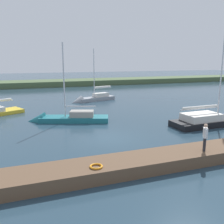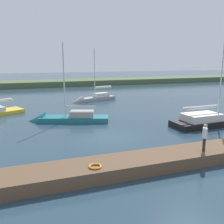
% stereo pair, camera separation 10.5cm
% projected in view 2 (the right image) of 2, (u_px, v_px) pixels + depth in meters
% --- Properties ---
extents(ground_plane, '(200.00, 200.00, 0.00)m').
position_uv_depth(ground_plane, '(109.00, 138.00, 18.79)').
color(ground_plane, '#263D4C').
extents(far_shoreline, '(180.00, 8.00, 2.40)m').
position_uv_depth(far_shoreline, '(52.00, 86.00, 56.51)').
color(far_shoreline, '#4C603D').
rests_on(far_shoreline, ground_plane).
extents(dock_pier, '(23.54, 2.15, 0.69)m').
position_uv_depth(dock_pier, '(142.00, 163.00, 13.47)').
color(dock_pier, brown).
rests_on(dock_pier, ground_plane).
extents(life_ring_buoy, '(0.66, 0.66, 0.10)m').
position_uv_depth(life_ring_buoy, '(95.00, 166.00, 12.09)').
color(life_ring_buoy, orange).
rests_on(life_ring_buoy, dock_pier).
extents(sailboat_far_right, '(7.08, 3.70, 8.25)m').
position_uv_depth(sailboat_far_right, '(92.00, 100.00, 35.64)').
color(sailboat_far_right, gray).
rests_on(sailboat_far_right, ground_plane).
extents(sailboat_near_dock, '(7.95, 4.27, 8.33)m').
position_uv_depth(sailboat_near_dock, '(64.00, 120.00, 23.83)').
color(sailboat_near_dock, '#1E6B75').
rests_on(sailboat_near_dock, ground_plane).
extents(person_on_dock, '(0.42, 0.54, 1.62)m').
position_uv_depth(person_on_dock, '(205.00, 136.00, 14.09)').
color(person_on_dock, '#28282D').
rests_on(person_on_dock, dock_pier).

